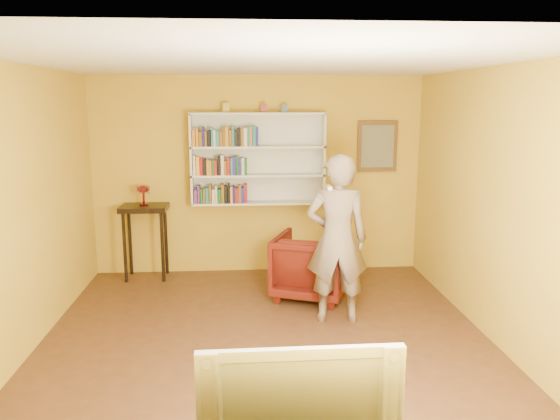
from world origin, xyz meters
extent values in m
cube|color=#472917|center=(0.00, 0.00, -0.06)|extent=(5.30, 5.80, 0.12)
cube|color=gold|center=(0.00, 2.52, 1.35)|extent=(5.30, 0.04, 2.70)
cube|color=gold|center=(0.00, -2.52, 1.35)|extent=(5.30, 0.04, 2.70)
cube|color=gold|center=(-2.27, 0.00, 1.35)|extent=(0.04, 5.80, 2.70)
cube|color=gold|center=(2.27, 0.00, 1.35)|extent=(0.04, 5.80, 2.70)
cube|color=white|center=(0.00, 0.00, 2.73)|extent=(5.30, 5.80, 0.06)
cube|color=silver|center=(0.00, 2.48, 1.60)|extent=(1.80, 0.03, 1.20)
cube|color=silver|center=(-0.89, 2.35, 1.60)|extent=(0.03, 0.28, 1.20)
cube|color=silver|center=(0.89, 2.35, 1.60)|extent=(0.03, 0.28, 1.20)
cube|color=silver|center=(0.00, 2.35, 1.00)|extent=(1.80, 0.28, 0.03)
cube|color=silver|center=(0.00, 2.35, 1.38)|extent=(1.80, 0.28, 0.03)
cube|color=silver|center=(0.00, 2.35, 1.76)|extent=(1.80, 0.28, 0.03)
cube|color=silver|center=(0.00, 2.35, 2.20)|extent=(1.80, 0.28, 0.03)
cube|color=#632A80|center=(-0.84, 2.31, 1.11)|extent=(0.04, 0.19, 0.19)
cube|color=#632A80|center=(-0.80, 2.30, 1.13)|extent=(0.03, 0.17, 0.24)
cube|color=#166320|center=(-0.76, 2.30, 1.11)|extent=(0.03, 0.17, 0.20)
cube|color=brown|center=(-0.73, 2.31, 1.12)|extent=(0.03, 0.18, 0.21)
cube|color=teal|center=(-0.69, 2.29, 1.12)|extent=(0.04, 0.14, 0.21)
cube|color=brown|center=(-0.64, 2.31, 1.14)|extent=(0.03, 0.18, 0.25)
cube|color=beige|center=(-0.60, 2.30, 1.11)|extent=(0.04, 0.15, 0.19)
cube|color=beige|center=(-0.57, 2.30, 1.13)|extent=(0.03, 0.16, 0.24)
cube|color=#166320|center=(-0.53, 2.30, 1.11)|extent=(0.04, 0.15, 0.19)
cube|color=brown|center=(-0.48, 2.31, 1.14)|extent=(0.04, 0.19, 0.25)
cube|color=black|center=(-0.44, 2.30, 1.13)|extent=(0.04, 0.15, 0.23)
cube|color=black|center=(-0.40, 2.29, 1.14)|extent=(0.03, 0.15, 0.26)
cube|color=orange|center=(-0.36, 2.29, 1.12)|extent=(0.03, 0.15, 0.22)
cube|color=navy|center=(-0.33, 2.31, 1.13)|extent=(0.02, 0.17, 0.23)
cube|color=maroon|center=(-0.29, 2.31, 1.12)|extent=(0.04, 0.18, 0.20)
cube|color=brown|center=(-0.25, 2.29, 1.14)|extent=(0.03, 0.15, 0.24)
cube|color=navy|center=(-0.21, 2.30, 1.12)|extent=(0.04, 0.16, 0.21)
cube|color=maroon|center=(-0.17, 2.31, 1.14)|extent=(0.04, 0.17, 0.25)
cube|color=beige|center=(-0.84, 2.31, 1.52)|extent=(0.03, 0.17, 0.26)
cube|color=orange|center=(-0.80, 2.29, 1.52)|extent=(0.04, 0.15, 0.25)
cube|color=maroon|center=(-0.75, 2.30, 1.51)|extent=(0.03, 0.16, 0.23)
cube|color=black|center=(-0.71, 2.30, 1.50)|extent=(0.04, 0.16, 0.22)
cube|color=#C57D27|center=(-0.67, 2.30, 1.50)|extent=(0.04, 0.16, 0.20)
cube|color=#C57D27|center=(-0.63, 2.31, 1.49)|extent=(0.03, 0.17, 0.20)
cube|color=#166320|center=(-0.60, 2.31, 1.50)|extent=(0.02, 0.18, 0.21)
cube|color=maroon|center=(-0.57, 2.29, 1.49)|extent=(0.04, 0.14, 0.20)
cube|color=black|center=(-0.52, 2.31, 1.52)|extent=(0.04, 0.19, 0.25)
cube|color=beige|center=(-0.47, 2.30, 1.53)|extent=(0.04, 0.16, 0.27)
cube|color=brown|center=(-0.44, 2.30, 1.49)|extent=(0.03, 0.17, 0.19)
cube|color=maroon|center=(-0.40, 2.29, 1.51)|extent=(0.04, 0.14, 0.23)
cube|color=teal|center=(-0.35, 2.30, 1.51)|extent=(0.03, 0.17, 0.23)
cube|color=navy|center=(-0.32, 2.30, 1.52)|extent=(0.04, 0.16, 0.25)
cube|color=#166320|center=(-0.28, 2.31, 1.52)|extent=(0.02, 0.18, 0.25)
cube|color=navy|center=(-0.24, 2.30, 1.51)|extent=(0.04, 0.16, 0.22)
cube|color=beige|center=(-0.20, 2.31, 1.51)|extent=(0.03, 0.19, 0.23)
cube|color=#166320|center=(-0.16, 2.30, 1.50)|extent=(0.03, 0.17, 0.22)
cube|color=#C57D27|center=(-0.84, 2.31, 1.89)|extent=(0.04, 0.19, 0.22)
cube|color=#C57D27|center=(-0.80, 2.30, 1.89)|extent=(0.03, 0.17, 0.24)
cube|color=brown|center=(-0.76, 2.31, 1.87)|extent=(0.04, 0.19, 0.19)
cube|color=navy|center=(-0.72, 2.30, 1.90)|extent=(0.03, 0.15, 0.26)
cube|color=brown|center=(-0.68, 2.30, 1.88)|extent=(0.03, 0.17, 0.20)
cube|color=black|center=(-0.64, 2.31, 1.88)|extent=(0.04, 0.18, 0.21)
cube|color=teal|center=(-0.60, 2.29, 1.90)|extent=(0.03, 0.14, 0.25)
cube|color=beige|center=(-0.57, 2.29, 1.88)|extent=(0.03, 0.14, 0.22)
cube|color=teal|center=(-0.53, 2.30, 1.88)|extent=(0.04, 0.16, 0.20)
cube|color=brown|center=(-0.49, 2.29, 1.87)|extent=(0.04, 0.15, 0.20)
cube|color=brown|center=(-0.45, 2.29, 1.90)|extent=(0.03, 0.15, 0.25)
cube|color=#C57D27|center=(-0.41, 2.30, 1.90)|extent=(0.04, 0.16, 0.26)
cube|color=brown|center=(-0.36, 2.31, 1.88)|extent=(0.03, 0.18, 0.22)
cube|color=teal|center=(-0.33, 2.30, 1.91)|extent=(0.03, 0.17, 0.27)
cube|color=black|center=(-0.29, 2.29, 1.88)|extent=(0.04, 0.14, 0.20)
cube|color=black|center=(-0.25, 2.31, 1.90)|extent=(0.04, 0.17, 0.25)
cube|color=brown|center=(-0.21, 2.31, 1.89)|extent=(0.04, 0.18, 0.24)
cube|color=beige|center=(-0.17, 2.30, 1.89)|extent=(0.04, 0.16, 0.24)
cube|color=teal|center=(-0.13, 2.30, 1.90)|extent=(0.03, 0.17, 0.26)
cube|color=#C57D27|center=(-0.10, 2.31, 1.90)|extent=(0.03, 0.19, 0.26)
cube|color=teal|center=(-0.05, 2.29, 1.91)|extent=(0.04, 0.15, 0.27)
cube|color=navy|center=(-0.01, 2.30, 1.90)|extent=(0.03, 0.16, 0.25)
cube|color=gold|center=(-0.41, 2.35, 2.27)|extent=(0.09, 0.09, 0.12)
cube|color=#943531|center=(0.08, 2.35, 2.27)|extent=(0.08, 0.08, 0.11)
cube|color=#495A7A|center=(0.35, 2.35, 2.27)|extent=(0.08, 0.08, 0.11)
cube|color=#543718|center=(1.65, 2.46, 1.75)|extent=(0.55, 0.04, 0.70)
cube|color=gray|center=(1.65, 2.44, 1.75)|extent=(0.45, 0.02, 0.58)
cylinder|color=black|center=(-1.77, 2.07, 0.47)|extent=(0.04, 0.04, 0.93)
cylinder|color=black|center=(-1.28, 2.07, 0.47)|extent=(0.04, 0.04, 0.93)
cylinder|color=black|center=(-1.77, 2.43, 0.47)|extent=(0.04, 0.04, 0.93)
cylinder|color=black|center=(-1.28, 2.43, 0.47)|extent=(0.04, 0.04, 0.93)
cube|color=black|center=(-1.52, 2.25, 0.97)|extent=(0.61, 0.47, 0.07)
cylinder|color=maroon|center=(-1.52, 2.25, 1.01)|extent=(0.12, 0.12, 0.02)
cylinder|color=maroon|center=(-1.52, 2.25, 1.10)|extent=(0.03, 0.03, 0.15)
ellipsoid|color=maroon|center=(-1.52, 2.25, 1.22)|extent=(0.16, 0.16, 0.10)
cylinder|color=beige|center=(-1.44, 2.25, 1.21)|extent=(0.01, 0.01, 0.12)
cylinder|color=beige|center=(-1.46, 2.29, 1.21)|extent=(0.01, 0.01, 0.12)
cylinder|color=beige|center=(-1.48, 2.32, 1.21)|extent=(0.01, 0.01, 0.12)
cylinder|color=beige|center=(-1.52, 2.33, 1.21)|extent=(0.01, 0.01, 0.12)
cylinder|color=beige|center=(-1.56, 2.32, 1.21)|extent=(0.01, 0.01, 0.12)
cylinder|color=beige|center=(-1.59, 2.29, 1.21)|extent=(0.01, 0.01, 0.12)
cylinder|color=beige|center=(-1.60, 2.25, 1.21)|extent=(0.01, 0.01, 0.12)
cylinder|color=beige|center=(-1.59, 2.21, 1.21)|extent=(0.01, 0.01, 0.12)
cylinder|color=beige|center=(-1.56, 2.18, 1.21)|extent=(0.01, 0.01, 0.12)
cylinder|color=beige|center=(-1.52, 2.17, 1.21)|extent=(0.01, 0.01, 0.12)
cylinder|color=beige|center=(-1.48, 2.18, 1.21)|extent=(0.01, 0.01, 0.12)
cylinder|color=beige|center=(-1.46, 2.21, 1.21)|extent=(0.01, 0.01, 0.12)
imported|color=#410704|center=(0.61, 1.36, 0.39)|extent=(1.09, 1.11, 0.79)
imported|color=#776657|center=(0.78, 0.62, 0.91)|extent=(0.69, 0.48, 1.82)
cube|color=white|center=(0.65, 0.38, 1.51)|extent=(0.04, 0.15, 0.04)
imported|color=black|center=(0.07, -2.25, 0.78)|extent=(1.10, 0.16, 0.63)
camera|label=1|loc=(-0.22, -4.97, 2.35)|focal=35.00mm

